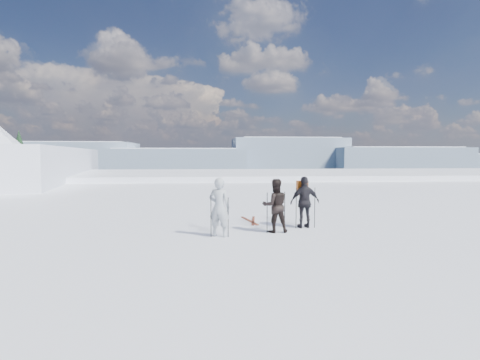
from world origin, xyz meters
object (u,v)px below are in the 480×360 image
Objects in this scene: skier_pack at (305,202)px; skier_grey at (219,207)px; skier_dark at (275,206)px; skis_loose at (251,221)px.

skier_grey is at bearing 13.85° from skier_pack.
skier_grey is 1.05× the size of skier_dark.
skier_grey reaches higher than skier_pack.
skis_loose is at bearing -47.36° from skier_pack.
skier_grey is 3.01m from skier_pack.
skier_dark is at bearing -75.57° from skis_loose.
skier_dark is 0.98× the size of skier_pack.
skier_pack is 2.26m from skis_loose.
skier_pack is (2.82, 1.06, -0.02)m from skier_grey.
skier_grey is 1.02× the size of skis_loose.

